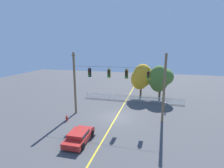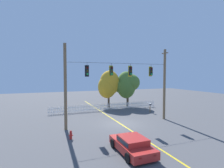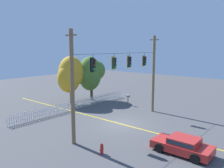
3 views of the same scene
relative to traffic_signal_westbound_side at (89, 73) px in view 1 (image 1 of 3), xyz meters
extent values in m
plane|color=#4C4C4F|center=(3.70, -0.01, -5.84)|extent=(80.00, 80.00, 0.00)
cube|color=gold|center=(3.70, -0.01, -5.83)|extent=(0.16, 36.00, 0.01)
cylinder|color=brown|center=(-2.19, -0.01, -1.59)|extent=(0.30, 0.30, 8.50)
cylinder|color=brown|center=(9.58, -0.01, -1.59)|extent=(0.30, 0.30, 8.50)
cube|color=brown|center=(-2.19, -0.01, 2.22)|extent=(0.10, 1.10, 0.10)
cube|color=brown|center=(9.58, -0.01, 2.22)|extent=(0.10, 1.10, 0.10)
cylinder|color=black|center=(3.70, -0.01, 0.85)|extent=(11.57, 0.02, 0.02)
cylinder|color=black|center=(0.00, -0.01, 0.66)|extent=(0.03, 0.03, 0.38)
cube|color=black|center=(0.00, 0.12, 0.00)|extent=(0.43, 0.02, 1.18)
cube|color=black|center=(0.00, -0.01, 0.00)|extent=(0.30, 0.24, 0.95)
cylinder|color=#410706|center=(0.00, -0.14, 0.31)|extent=(0.20, 0.03, 0.20)
cube|color=black|center=(0.00, -0.19, 0.43)|extent=(0.22, 0.12, 0.06)
cylinder|color=#463B09|center=(0.00, -0.14, 0.00)|extent=(0.20, 0.03, 0.20)
cube|color=black|center=(0.00, -0.19, 0.11)|extent=(0.22, 0.12, 0.06)
cylinder|color=green|center=(0.00, -0.14, -0.32)|extent=(0.20, 0.03, 0.20)
cube|color=black|center=(0.00, -0.19, -0.21)|extent=(0.22, 0.12, 0.06)
cylinder|color=black|center=(2.65, -0.01, 0.66)|extent=(0.03, 0.03, 0.37)
cube|color=yellow|center=(2.65, 0.12, 0.01)|extent=(0.43, 0.02, 1.18)
cube|color=#1E3323|center=(2.65, -0.01, 0.01)|extent=(0.30, 0.24, 0.95)
cylinder|color=#410706|center=(2.65, -0.14, 0.32)|extent=(0.20, 0.03, 0.20)
cube|color=#1E3323|center=(2.65, -0.19, 0.44)|extent=(0.22, 0.12, 0.06)
cylinder|color=#463B09|center=(2.65, -0.14, 0.01)|extent=(0.20, 0.03, 0.20)
cube|color=#1E3323|center=(2.65, -0.19, 0.12)|extent=(0.22, 0.12, 0.06)
cylinder|color=green|center=(2.65, -0.14, -0.31)|extent=(0.20, 0.03, 0.20)
cube|color=#1E3323|center=(2.65, -0.19, -0.20)|extent=(0.22, 0.12, 0.06)
cylinder|color=black|center=(4.94, -0.01, 0.67)|extent=(0.03, 0.03, 0.35)
cube|color=yellow|center=(4.94, 0.12, 0.01)|extent=(0.43, 0.02, 1.22)
cube|color=black|center=(4.94, -0.01, 0.01)|extent=(0.30, 0.24, 0.98)
cylinder|color=#410706|center=(4.94, -0.14, 0.34)|extent=(0.20, 0.03, 0.20)
cube|color=black|center=(4.94, -0.19, 0.45)|extent=(0.22, 0.12, 0.06)
cylinder|color=#463B09|center=(4.94, -0.14, 0.01)|extent=(0.20, 0.03, 0.20)
cube|color=black|center=(4.94, -0.19, 0.13)|extent=(0.22, 0.12, 0.06)
cylinder|color=green|center=(4.94, -0.14, -0.32)|extent=(0.20, 0.03, 0.20)
cube|color=black|center=(4.94, -0.19, -0.20)|extent=(0.22, 0.12, 0.06)
cylinder|color=black|center=(7.64, -0.01, 0.65)|extent=(0.03, 0.03, 0.39)
cube|color=yellow|center=(7.64, 0.12, -0.01)|extent=(0.43, 0.02, 1.15)
cube|color=black|center=(7.64, -0.01, -0.01)|extent=(0.30, 0.24, 0.93)
cylinder|color=#410706|center=(7.64, -0.14, 0.30)|extent=(0.20, 0.03, 0.20)
cube|color=black|center=(7.64, -0.19, 0.42)|extent=(0.22, 0.12, 0.06)
cylinder|color=#463B09|center=(7.64, -0.14, -0.01)|extent=(0.20, 0.03, 0.20)
cube|color=black|center=(7.64, -0.19, 0.11)|extent=(0.22, 0.12, 0.06)
cylinder|color=green|center=(7.64, -0.14, -0.32)|extent=(0.20, 0.03, 0.20)
cube|color=black|center=(7.64, -0.19, -0.20)|extent=(0.22, 0.12, 0.06)
cube|color=white|center=(-3.68, 7.46, -5.31)|extent=(0.06, 0.04, 1.06)
cube|color=white|center=(-3.45, 7.46, -5.31)|extent=(0.06, 0.04, 1.06)
cube|color=white|center=(-3.23, 7.46, -5.31)|extent=(0.06, 0.04, 1.06)
cube|color=white|center=(-3.01, 7.46, -5.31)|extent=(0.06, 0.04, 1.06)
cube|color=white|center=(-2.78, 7.46, -5.31)|extent=(0.06, 0.04, 1.06)
cube|color=white|center=(-2.56, 7.46, -5.31)|extent=(0.06, 0.04, 1.06)
cube|color=white|center=(-2.33, 7.46, -5.31)|extent=(0.06, 0.04, 1.06)
cube|color=white|center=(-2.11, 7.46, -5.31)|extent=(0.06, 0.04, 1.06)
cube|color=white|center=(-1.88, 7.46, -5.31)|extent=(0.06, 0.04, 1.06)
cube|color=white|center=(-1.66, 7.46, -5.31)|extent=(0.06, 0.04, 1.06)
cube|color=white|center=(-1.43, 7.46, -5.31)|extent=(0.06, 0.04, 1.06)
cube|color=white|center=(-1.21, 7.46, -5.31)|extent=(0.06, 0.04, 1.06)
cube|color=white|center=(-0.98, 7.46, -5.31)|extent=(0.06, 0.04, 1.06)
cube|color=white|center=(-0.76, 7.46, -5.31)|extent=(0.06, 0.04, 1.06)
cube|color=white|center=(-0.54, 7.46, -5.31)|extent=(0.06, 0.04, 1.06)
cube|color=white|center=(-0.31, 7.46, -5.31)|extent=(0.06, 0.04, 1.06)
cube|color=white|center=(-0.09, 7.46, -5.31)|extent=(0.06, 0.04, 1.06)
cube|color=white|center=(0.14, 7.46, -5.31)|extent=(0.06, 0.04, 1.06)
cube|color=white|center=(0.36, 7.46, -5.31)|extent=(0.06, 0.04, 1.06)
cube|color=white|center=(0.59, 7.46, -5.31)|extent=(0.06, 0.04, 1.06)
cube|color=white|center=(0.81, 7.46, -5.31)|extent=(0.06, 0.04, 1.06)
cube|color=white|center=(1.04, 7.46, -5.31)|extent=(0.06, 0.04, 1.06)
cube|color=white|center=(1.26, 7.46, -5.31)|extent=(0.06, 0.04, 1.06)
cube|color=white|center=(1.49, 7.46, -5.31)|extent=(0.06, 0.04, 1.06)
cube|color=white|center=(1.71, 7.46, -5.31)|extent=(0.06, 0.04, 1.06)
cube|color=white|center=(1.94, 7.46, -5.31)|extent=(0.06, 0.04, 1.06)
cube|color=white|center=(2.16, 7.46, -5.31)|extent=(0.06, 0.04, 1.06)
cube|color=white|center=(2.38, 7.46, -5.31)|extent=(0.06, 0.04, 1.06)
cube|color=white|center=(2.61, 7.46, -5.31)|extent=(0.06, 0.04, 1.06)
cube|color=white|center=(2.83, 7.46, -5.31)|extent=(0.06, 0.04, 1.06)
cube|color=white|center=(3.06, 7.46, -5.31)|extent=(0.06, 0.04, 1.06)
cube|color=white|center=(3.28, 7.46, -5.31)|extent=(0.06, 0.04, 1.06)
cube|color=white|center=(3.51, 7.46, -5.31)|extent=(0.06, 0.04, 1.06)
cube|color=white|center=(3.73, 7.46, -5.31)|extent=(0.06, 0.04, 1.06)
cube|color=white|center=(3.96, 7.46, -5.31)|extent=(0.06, 0.04, 1.06)
cube|color=white|center=(4.18, 7.46, -5.31)|extent=(0.06, 0.04, 1.06)
cube|color=white|center=(4.41, 7.46, -5.31)|extent=(0.06, 0.04, 1.06)
cube|color=white|center=(4.63, 7.46, -5.31)|extent=(0.06, 0.04, 1.06)
cube|color=white|center=(4.85, 7.46, -5.31)|extent=(0.06, 0.04, 1.06)
cube|color=white|center=(5.08, 7.46, -5.31)|extent=(0.06, 0.04, 1.06)
cube|color=white|center=(5.30, 7.46, -5.31)|extent=(0.06, 0.04, 1.06)
cube|color=white|center=(5.53, 7.46, -5.31)|extent=(0.06, 0.04, 1.06)
cube|color=white|center=(5.75, 7.46, -5.31)|extent=(0.06, 0.04, 1.06)
cube|color=white|center=(5.98, 7.46, -5.31)|extent=(0.06, 0.04, 1.06)
cube|color=white|center=(6.20, 7.46, -5.31)|extent=(0.06, 0.04, 1.06)
cube|color=white|center=(6.43, 7.46, -5.31)|extent=(0.06, 0.04, 1.06)
cube|color=white|center=(6.65, 7.46, -5.31)|extent=(0.06, 0.04, 1.06)
cube|color=white|center=(6.88, 7.46, -5.31)|extent=(0.06, 0.04, 1.06)
cube|color=white|center=(7.10, 7.46, -5.31)|extent=(0.06, 0.04, 1.06)
cube|color=white|center=(7.32, 7.46, -5.31)|extent=(0.06, 0.04, 1.06)
cube|color=white|center=(7.55, 7.46, -5.31)|extent=(0.06, 0.04, 1.06)
cube|color=white|center=(7.77, 7.46, -5.31)|extent=(0.06, 0.04, 1.06)
cube|color=white|center=(8.00, 7.46, -5.31)|extent=(0.06, 0.04, 1.06)
cube|color=white|center=(8.22, 7.46, -5.31)|extent=(0.06, 0.04, 1.06)
cube|color=white|center=(8.45, 7.46, -5.31)|extent=(0.06, 0.04, 1.06)
cube|color=white|center=(8.67, 7.46, -5.31)|extent=(0.06, 0.04, 1.06)
cube|color=white|center=(8.90, 7.46, -5.31)|extent=(0.06, 0.04, 1.06)
cube|color=white|center=(9.12, 7.46, -5.31)|extent=(0.06, 0.04, 1.06)
cube|color=white|center=(9.35, 7.46, -5.31)|extent=(0.06, 0.04, 1.06)
cube|color=white|center=(9.57, 7.46, -5.31)|extent=(0.06, 0.04, 1.06)
cube|color=white|center=(9.80, 7.46, -5.31)|extent=(0.06, 0.04, 1.06)
cube|color=white|center=(10.02, 7.46, -5.31)|extent=(0.06, 0.04, 1.06)
cube|color=white|center=(10.24, 7.46, -5.31)|extent=(0.06, 0.04, 1.06)
cube|color=white|center=(10.47, 7.46, -5.31)|extent=(0.06, 0.04, 1.06)
cube|color=white|center=(10.69, 7.46, -5.31)|extent=(0.06, 0.04, 1.06)
cube|color=white|center=(10.92, 7.46, -5.31)|extent=(0.06, 0.04, 1.06)
cube|color=white|center=(11.14, 7.46, -5.31)|extent=(0.06, 0.04, 1.06)
cube|color=white|center=(11.37, 7.46, -5.31)|extent=(0.06, 0.04, 1.06)
cube|color=white|center=(11.59, 7.46, -5.31)|extent=(0.06, 0.04, 1.06)
cube|color=white|center=(11.82, 7.46, -5.31)|extent=(0.06, 0.04, 1.06)
cube|color=white|center=(12.04, 7.46, -5.31)|extent=(0.06, 0.04, 1.06)
cube|color=white|center=(12.27, 7.46, -5.31)|extent=(0.06, 0.04, 1.06)
cube|color=white|center=(12.49, 7.46, -5.31)|extent=(0.06, 0.04, 1.06)
cube|color=white|center=(12.71, 7.46, -5.31)|extent=(0.06, 0.04, 1.06)
cube|color=white|center=(12.94, 7.46, -5.31)|extent=(0.06, 0.04, 1.06)
cube|color=white|center=(13.16, 7.46, -5.31)|extent=(0.06, 0.04, 1.06)
cube|color=white|center=(4.74, 7.49, -5.52)|extent=(16.84, 0.03, 0.08)
cube|color=white|center=(4.74, 7.49, -5.07)|extent=(16.84, 0.03, 0.08)
cylinder|color=#473828|center=(5.96, 9.89, -4.66)|extent=(0.33, 0.33, 2.37)
ellipsoid|color=gold|center=(5.68, 9.88, -2.42)|extent=(3.09, 2.56, 3.74)
ellipsoid|color=gold|center=(6.19, 10.03, -1.76)|extent=(3.39, 2.80, 4.18)
cylinder|color=#473828|center=(9.29, 9.49, -4.68)|extent=(0.38, 0.38, 2.32)
ellipsoid|color=#4C752D|center=(9.02, 9.47, -2.13)|extent=(3.36, 2.91, 4.63)
ellipsoid|color=#4C752D|center=(8.95, 9.91, -2.23)|extent=(4.15, 3.37, 3.04)
ellipsoid|color=#4C752D|center=(9.72, 9.55, -1.74)|extent=(3.55, 3.25, 3.01)
cube|color=red|center=(1.50, -6.95, -5.39)|extent=(1.88, 4.01, 0.55)
cube|color=red|center=(1.50, -7.10, -4.90)|extent=(1.64, 1.93, 0.42)
cube|color=#232D38|center=(1.50, -7.10, -4.90)|extent=(1.67, 1.85, 0.27)
cylinder|color=black|center=(0.57, -5.72, -5.52)|extent=(0.19, 0.64, 0.64)
cylinder|color=black|center=(2.41, -5.70, -5.52)|extent=(0.19, 0.64, 0.64)
cylinder|color=black|center=(0.59, -8.19, -5.52)|extent=(0.19, 0.64, 0.64)
cylinder|color=black|center=(2.43, -8.18, -5.52)|extent=(0.19, 0.64, 0.64)
cube|color=white|center=(0.97, -4.97, -5.29)|extent=(0.20, 0.04, 0.10)
cube|color=white|center=(1.99, -4.96, -5.29)|extent=(0.20, 0.04, 0.10)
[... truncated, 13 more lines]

